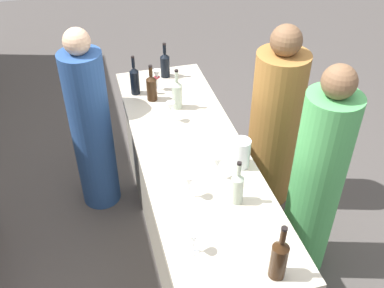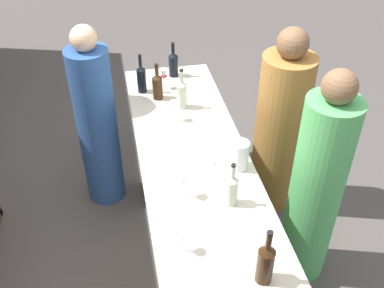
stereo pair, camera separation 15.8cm
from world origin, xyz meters
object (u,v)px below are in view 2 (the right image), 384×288
at_px(wine_glass_far_center, 182,239).
at_px(wine_bottle_rightmost_near_black, 141,78).
at_px(wine_bottle_second_right_amber_brown, 158,86).
at_px(wine_glass_near_center, 174,107).
at_px(person_left_guest, 316,190).
at_px(water_pitcher, 240,155).
at_px(wine_glass_near_left, 214,164).
at_px(wine_bottle_center_clear_pale, 182,93).
at_px(wine_glass_far_left, 184,182).
at_px(wine_bottle_far_right_near_black, 173,63).
at_px(wine_bottle_second_left_clear_pale, 232,189).
at_px(person_right_guest, 97,126).
at_px(wine_bottle_leftmost_amber_brown, 266,262).
at_px(wine_glass_near_right, 164,75).
at_px(person_center_guest, 280,130).

bearing_deg(wine_glass_far_center, wine_bottle_rightmost_near_black, 1.22).
relative_size(wine_bottle_second_right_amber_brown, wine_glass_near_center, 1.87).
relative_size(wine_glass_near_center, person_left_guest, 0.10).
bearing_deg(water_pitcher, wine_glass_near_left, 113.64).
height_order(wine_bottle_center_clear_pale, wine_bottle_second_right_amber_brown, wine_bottle_center_clear_pale).
relative_size(wine_glass_near_left, wine_glass_near_center, 1.09).
bearing_deg(wine_glass_far_left, wine_bottle_far_right_near_black, -6.77).
bearing_deg(wine_bottle_second_left_clear_pale, wine_bottle_center_clear_pale, 5.27).
bearing_deg(person_right_guest, wine_glass_near_left, -43.70).
bearing_deg(wine_glass_far_center, person_left_guest, -64.74).
relative_size(wine_bottle_center_clear_pale, person_right_guest, 0.20).
xyz_separation_m(wine_bottle_leftmost_amber_brown, wine_bottle_far_right_near_black, (2.08, 0.10, -0.02)).
height_order(wine_bottle_center_clear_pale, wine_glass_near_right, wine_bottle_center_clear_pale).
height_order(wine_bottle_center_clear_pale, wine_bottle_rightmost_near_black, wine_bottle_rightmost_near_black).
xyz_separation_m(wine_glass_near_center, wine_glass_far_center, (-1.18, 0.15, -0.01)).
xyz_separation_m(wine_glass_far_center, person_right_guest, (1.51, 0.42, -0.29)).
bearing_deg(wine_bottle_far_right_near_black, wine_bottle_second_left_clear_pale, -177.00).
bearing_deg(person_center_guest, water_pitcher, 54.35).
height_order(wine_bottle_far_right_near_black, person_left_guest, person_left_guest).
distance_m(wine_bottle_center_clear_pale, wine_bottle_rightmost_near_black, 0.39).
xyz_separation_m(wine_bottle_second_left_clear_pale, person_center_guest, (0.91, -0.66, -0.32)).
bearing_deg(wine_bottle_rightmost_near_black, wine_glass_far_left, -174.71).
bearing_deg(person_left_guest, wine_bottle_leftmost_amber_brown, 34.76).
bearing_deg(wine_bottle_leftmost_amber_brown, wine_glass_far_center, 55.47).
xyz_separation_m(water_pitcher, person_right_guest, (0.92, 0.88, -0.30)).
height_order(wine_bottle_far_right_near_black, wine_glass_near_center, wine_bottle_far_right_near_black).
relative_size(wine_bottle_second_right_amber_brown, person_left_guest, 0.18).
height_order(wine_bottle_center_clear_pale, water_pitcher, wine_bottle_center_clear_pale).
relative_size(wine_bottle_second_left_clear_pale, wine_bottle_far_right_near_black, 0.97).
bearing_deg(wine_bottle_rightmost_near_black, person_right_guest, 107.33).
xyz_separation_m(wine_bottle_second_right_amber_brown, wine_glass_near_center, (-0.32, -0.08, -0.00)).
relative_size(wine_bottle_second_left_clear_pale, person_left_guest, 0.18).
height_order(wine_bottle_center_clear_pale, wine_glass_far_left, wine_bottle_center_clear_pale).
xyz_separation_m(wine_bottle_second_left_clear_pale, person_right_guest, (1.22, 0.75, -0.31)).
xyz_separation_m(wine_bottle_far_right_near_black, wine_glass_far_center, (-1.84, 0.25, -0.02)).
bearing_deg(wine_glass_far_center, wine_bottle_second_left_clear_pale, -49.22).
xyz_separation_m(wine_bottle_center_clear_pale, wine_glass_far_left, (-0.95, 0.16, -0.01)).
xyz_separation_m(water_pitcher, person_left_guest, (-0.13, -0.49, -0.26)).
bearing_deg(wine_glass_far_left, water_pitcher, -63.46).
distance_m(wine_bottle_second_left_clear_pale, person_right_guest, 1.47).
relative_size(wine_bottle_leftmost_amber_brown, person_center_guest, 0.22).
bearing_deg(wine_bottle_far_right_near_black, wine_bottle_rightmost_near_black, 126.14).
relative_size(wine_glass_near_right, person_center_guest, 0.11).
relative_size(wine_bottle_second_left_clear_pale, person_right_guest, 0.19).
bearing_deg(wine_glass_far_left, person_center_guest, -48.55).
height_order(person_left_guest, person_center_guest, person_left_guest).
height_order(wine_bottle_rightmost_near_black, wine_glass_near_right, wine_bottle_rightmost_near_black).
bearing_deg(person_left_guest, wine_glass_near_center, -56.57).
distance_m(wine_bottle_second_left_clear_pale, wine_bottle_rightmost_near_black, 1.39).
relative_size(wine_bottle_rightmost_near_black, wine_glass_near_left, 1.88).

